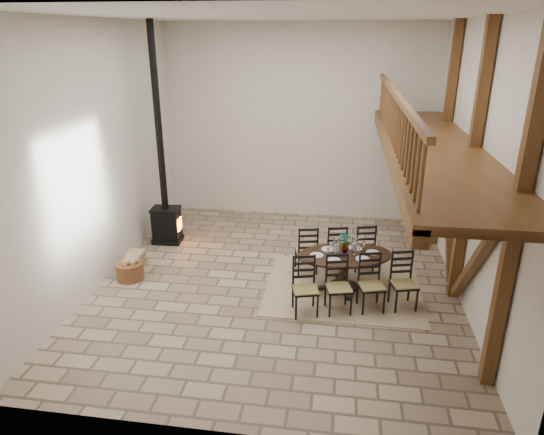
# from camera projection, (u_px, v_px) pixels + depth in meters

# --- Properties ---
(ground) EXTENTS (8.00, 8.00, 0.00)m
(ground) POSITION_uv_depth(u_px,v_px,m) (278.00, 282.00, 9.81)
(ground) COLOR tan
(ground) RESTS_ON ground
(room_shell) EXTENTS (7.02, 8.02, 5.01)m
(room_shell) POSITION_uv_depth(u_px,v_px,m) (346.00, 136.00, 8.56)
(room_shell) COLOR beige
(room_shell) RESTS_ON ground
(rug) EXTENTS (3.00, 2.50, 0.02)m
(rug) POSITION_uv_depth(u_px,v_px,m) (343.00, 288.00, 9.56)
(rug) COLOR tan
(rug) RESTS_ON ground
(dining_table) EXTENTS (2.39, 2.45, 1.17)m
(dining_table) POSITION_uv_depth(u_px,v_px,m) (345.00, 273.00, 9.35)
(dining_table) COLOR black
(dining_table) RESTS_ON ground
(wood_stove) EXTENTS (0.70, 0.55, 5.00)m
(wood_stove) POSITION_uv_depth(u_px,v_px,m) (165.00, 197.00, 11.32)
(wood_stove) COLOR black
(wood_stove) RESTS_ON ground
(log_basket) EXTENTS (0.55, 0.55, 0.45)m
(log_basket) POSITION_uv_depth(u_px,v_px,m) (130.00, 270.00, 9.88)
(log_basket) COLOR brown
(log_basket) RESTS_ON ground
(log_stack) EXTENTS (0.35, 0.48, 0.35)m
(log_stack) POSITION_uv_depth(u_px,v_px,m) (136.00, 259.00, 10.39)
(log_stack) COLOR tan
(log_stack) RESTS_ON ground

